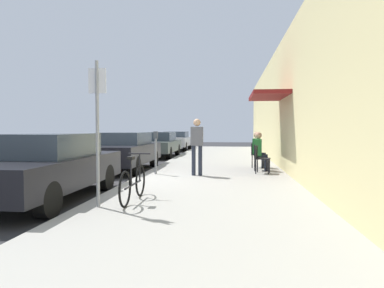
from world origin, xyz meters
TOP-DOWN VIEW (x-y plane):
  - ground_plane at (0.00, 0.00)m, footprint 60.00×60.00m
  - sidewalk_slab at (2.25, 2.00)m, footprint 4.50×32.00m
  - building_facade at (4.64, 2.00)m, footprint 1.40×32.00m
  - parked_car_0 at (-1.10, -2.56)m, footprint 1.80×4.40m
  - parked_car_1 at (-1.10, 2.81)m, footprint 1.80×4.40m
  - parked_car_2 at (-1.10, 8.91)m, footprint 1.80×4.40m
  - parked_car_3 at (-1.10, 14.87)m, footprint 1.80×4.40m
  - parking_meter at (0.45, 1.04)m, footprint 0.12×0.10m
  - street_sign at (0.40, -3.51)m, footprint 0.32×0.06m
  - bicycle_0 at (0.90, -2.99)m, footprint 0.46×1.71m
  - cafe_chair_0 at (3.68, 1.59)m, footprint 0.52×0.52m
  - cafe_chair_1 at (3.68, 2.36)m, footprint 0.47×0.47m
  - seated_patron_1 at (3.74, 2.36)m, footprint 0.45×0.38m
  - cafe_chair_2 at (3.68, 3.24)m, footprint 0.55×0.55m
  - seated_patron_2 at (3.74, 3.23)m, footprint 0.50×0.46m
  - pedestrian_standing at (1.75, 0.87)m, footprint 0.36×0.22m

SIDE VIEW (x-z plane):
  - ground_plane at x=0.00m, z-range 0.00..0.00m
  - sidewalk_slab at x=2.25m, z-range 0.00..0.12m
  - bicycle_0 at x=0.90m, z-range 0.03..0.93m
  - cafe_chair_0 at x=3.68m, z-range 0.19..1.06m
  - cafe_chair_1 at x=3.68m, z-range 0.19..1.06m
  - cafe_chair_2 at x=3.68m, z-range 0.19..1.06m
  - parked_car_2 at x=-1.10m, z-range 0.03..1.37m
  - parked_car_3 at x=-1.10m, z-range 0.04..1.37m
  - parked_car_1 at x=-1.10m, z-range 0.03..1.42m
  - parked_car_0 at x=-1.10m, z-range 0.02..1.44m
  - seated_patron_1 at x=3.74m, z-range 0.17..1.46m
  - seated_patron_2 at x=3.74m, z-range 0.17..1.46m
  - parking_meter at x=0.45m, z-range 0.23..1.55m
  - pedestrian_standing at x=1.75m, z-range 0.27..1.97m
  - street_sign at x=0.40m, z-range 0.34..2.94m
  - building_facade at x=4.64m, z-range 0.00..4.62m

